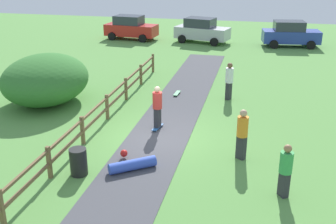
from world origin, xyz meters
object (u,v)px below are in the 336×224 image
(bush_large, at_px, (46,79))
(skater_fallen, at_px, (132,164))
(trash_bin, at_px, (78,162))
(bystander_orange, at_px, (242,132))
(skater_riding, at_px, (157,106))
(parked_car_silver, at_px, (202,30))
(bystander_green, at_px, (286,168))
(parked_car_blue, at_px, (290,34))
(skateboard_loose, at_px, (177,93))
(bystander_white, at_px, (229,79))
(parked_car_red, at_px, (131,28))

(bush_large, xyz_separation_m, skater_fallen, (5.89, -5.39, -0.96))
(trash_bin, relative_size, bystander_orange, 0.49)
(skater_riding, bearing_deg, parked_car_silver, 92.75)
(skater_riding, distance_m, parked_car_silver, 17.66)
(bystander_orange, relative_size, parked_car_silver, 0.41)
(bystander_green, bearing_deg, parked_car_blue, 87.09)
(trash_bin, relative_size, parked_car_silver, 0.20)
(trash_bin, distance_m, skateboard_loose, 8.70)
(bystander_white, height_order, bystander_orange, bystander_white)
(bystander_orange, relative_size, parked_car_red, 0.42)
(bush_large, relative_size, parked_car_silver, 1.03)
(trash_bin, distance_m, bystander_green, 6.42)
(bystander_orange, xyz_separation_m, parked_car_blue, (2.46, 19.47, -0.05))
(bystander_green, xyz_separation_m, parked_car_blue, (1.10, 21.60, 0.04))
(trash_bin, xyz_separation_m, parked_car_blue, (7.50, 21.74, 0.51))
(bush_large, relative_size, skateboard_loose, 5.72)
(bush_large, bearing_deg, trash_bin, -54.53)
(skater_fallen, height_order, bystander_green, bystander_green)
(skater_riding, xyz_separation_m, bystander_white, (2.47, 4.34, -0.01))
(parked_car_blue, relative_size, parked_car_red, 1.01)
(bystander_white, height_order, parked_car_red, parked_car_red)
(bystander_green, distance_m, parked_car_red, 24.50)
(bush_large, relative_size, bystander_green, 2.78)
(skater_fallen, bearing_deg, bystander_white, 72.29)
(bush_large, height_order, parked_car_blue, bush_large)
(skateboard_loose, relative_size, bystander_green, 0.49)
(skateboard_loose, relative_size, bystander_white, 0.44)
(parked_car_silver, bearing_deg, bystander_white, -75.98)
(skater_fallen, xyz_separation_m, parked_car_red, (-6.70, 21.07, 0.76))
(trash_bin, relative_size, parked_car_blue, 0.21)
(parked_car_red, bearing_deg, parked_car_blue, -0.06)
(bystander_orange, xyz_separation_m, parked_car_red, (-10.17, 19.48, -0.05))
(skater_fallen, xyz_separation_m, parked_car_blue, (5.93, 21.05, 0.76))
(trash_bin, xyz_separation_m, parked_car_red, (-5.14, 21.75, 0.51))
(bystander_orange, height_order, parked_car_blue, parked_car_blue)
(skater_fallen, bearing_deg, parked_car_red, 107.66)
(trash_bin, relative_size, skateboard_loose, 1.11)
(bush_large, bearing_deg, skater_riding, -18.29)
(bush_large, distance_m, parked_car_blue, 19.63)
(trash_bin, distance_m, parked_car_silver, 21.78)
(parked_car_red, bearing_deg, parked_car_silver, 0.06)
(parked_car_red, bearing_deg, skater_riding, -69.15)
(trash_bin, distance_m, parked_car_blue, 23.00)
(bush_large, relative_size, trash_bin, 5.14)
(bystander_green, bearing_deg, parked_car_silver, 104.70)
(skateboard_loose, height_order, parked_car_blue, parked_car_blue)
(parked_car_red, bearing_deg, bystander_orange, -62.43)
(bystander_orange, bearing_deg, parked_car_blue, 82.79)
(parked_car_silver, bearing_deg, skater_fallen, -87.72)
(skater_fallen, bearing_deg, bush_large, 137.58)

